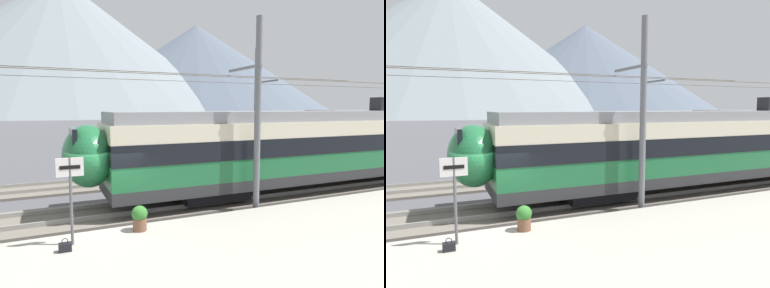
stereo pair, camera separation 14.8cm
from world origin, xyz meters
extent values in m
plane|color=#4C4C51|center=(0.00, 0.00, 0.00)|extent=(400.00, 400.00, 0.00)
cube|color=#A39E93|center=(0.00, -4.33, 0.15)|extent=(120.00, 6.55, 0.30)
cube|color=#6B6359|center=(0.00, 1.23, 0.06)|extent=(120.00, 3.00, 0.12)
cube|color=gray|center=(0.00, 0.51, 0.20)|extent=(120.00, 0.07, 0.16)
cube|color=gray|center=(0.00, 1.94, 0.20)|extent=(120.00, 0.07, 0.16)
cube|color=#6B6359|center=(0.00, 6.32, 0.06)|extent=(120.00, 3.00, 0.12)
cube|color=gray|center=(0.00, 5.61, 0.20)|extent=(120.00, 0.07, 0.16)
cube|color=gray|center=(0.00, 7.04, 0.20)|extent=(120.00, 0.07, 0.16)
cube|color=#2D2D30|center=(11.31, 1.23, 0.92)|extent=(22.33, 3.00, 0.45)
cube|color=#1E6638|center=(11.31, 1.23, 1.57)|extent=(22.33, 3.00, 0.85)
cube|color=black|center=(11.31, 1.23, 2.38)|extent=(22.33, 3.04, 0.75)
cube|color=beige|center=(11.31, 1.23, 3.08)|extent=(22.33, 3.00, 0.65)
cube|color=gray|center=(11.31, 1.23, 3.62)|extent=(22.03, 2.80, 0.45)
cube|color=black|center=(4.39, 1.23, 0.49)|extent=(2.80, 2.40, 0.42)
ellipsoid|color=#1E6638|center=(-0.40, 1.23, 2.27)|extent=(1.80, 2.76, 2.25)
cube|color=black|center=(-0.90, 1.23, 2.70)|extent=(0.16, 1.80, 1.19)
cube|color=black|center=(14.66, 1.23, 4.20)|extent=(0.90, 0.70, 0.70)
cube|color=black|center=(19.99, 6.32, 0.49)|extent=(2.80, 2.40, 0.42)
ellipsoid|color=maroon|center=(14.63, 6.32, 2.27)|extent=(1.80, 2.76, 2.25)
cube|color=black|center=(14.13, 6.32, 2.70)|extent=(0.16, 1.80, 1.19)
cylinder|color=slate|center=(5.49, -0.74, 3.65)|extent=(0.24, 0.24, 7.30)
cube|color=slate|center=(5.49, 0.24, 5.54)|extent=(0.10, 2.27, 0.10)
cylinder|color=#473823|center=(5.49, 1.23, 5.29)|extent=(47.40, 0.02, 0.02)
cylinder|color=slate|center=(11.68, 8.51, 4.02)|extent=(0.24, 0.24, 8.04)
cube|color=slate|center=(11.68, 7.42, 5.73)|extent=(0.10, 2.49, 0.10)
cylinder|color=#473823|center=(11.68, 6.32, 5.48)|extent=(47.40, 0.02, 0.02)
cylinder|color=#59595B|center=(-1.22, -1.92, 1.49)|extent=(0.08, 0.08, 2.38)
cube|color=silver|center=(-1.22, -1.92, 2.44)|extent=(0.70, 0.06, 0.50)
cube|color=black|center=(-1.22, -1.95, 2.44)|extent=(0.52, 0.01, 0.10)
cube|color=black|center=(-1.43, -2.30, 0.42)|extent=(0.32, 0.18, 0.22)
torus|color=black|center=(-1.43, -2.30, 0.58)|extent=(0.16, 0.02, 0.16)
cylinder|color=brown|center=(0.73, -1.60, 0.49)|extent=(0.41, 0.41, 0.38)
sphere|color=#33752D|center=(0.73, -1.60, 0.83)|extent=(0.48, 0.48, 0.48)
sphere|color=#DB5193|center=(0.73, -1.60, 0.93)|extent=(0.26, 0.26, 0.26)
cone|color=slate|center=(8.24, 213.97, 41.44)|extent=(219.56, 219.56, 82.88)
cone|color=#515B6B|center=(94.75, 203.88, 30.07)|extent=(181.17, 181.17, 60.15)
camera|label=1|loc=(-1.74, -11.25, 4.00)|focal=31.44mm
camera|label=2|loc=(-1.60, -11.31, 4.00)|focal=31.44mm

